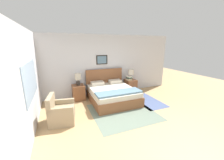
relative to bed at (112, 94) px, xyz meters
name	(u,v)px	position (x,y,z in m)	size (l,w,h in m)	color
ground_plane	(136,132)	(-0.21, -2.10, -0.30)	(16.00, 16.00, 0.00)	tan
wall_back	(99,65)	(-0.21, 1.02, 1.00)	(7.15, 0.09, 2.60)	silver
wall_left	(30,78)	(-2.61, -0.57, 1.00)	(0.08, 5.49, 2.60)	silver
area_rug_main	(123,112)	(-0.03, -1.00, -0.29)	(2.02, 1.97, 0.01)	slate
area_rug_bedside	(147,101)	(1.29, -0.52, -0.29)	(0.89, 1.59, 0.01)	#47567F
bed	(112,94)	(0.00, 0.00, 0.00)	(1.67, 1.92, 1.14)	brown
armchair	(61,113)	(-1.94, -0.86, -0.01)	(0.77, 0.80, 0.82)	#998466
nightstand_near_window	(79,92)	(-1.20, 0.68, 0.00)	(0.47, 0.54, 0.60)	brown
nightstand_by_door	(130,86)	(1.20, 0.68, 0.00)	(0.47, 0.54, 0.60)	brown
table_lamp_near_window	(78,78)	(-1.19, 0.69, 0.61)	(0.25, 0.25, 0.47)	#2D2823
table_lamp_by_door	(131,73)	(1.22, 0.69, 0.61)	(0.25, 0.25, 0.47)	#2D2823
book_thick_bottom	(129,80)	(1.10, 0.63, 0.32)	(0.25, 0.27, 0.04)	beige
book_hardcover_middle	(129,79)	(1.10, 0.63, 0.36)	(0.20, 0.27, 0.04)	beige
book_novel_upper	(129,78)	(1.10, 0.63, 0.39)	(0.21, 0.23, 0.03)	#232328
book_slim_near_top	(129,77)	(1.10, 0.63, 0.43)	(0.18, 0.24, 0.04)	#4C7551
book_paperback_top	(129,77)	(1.10, 0.63, 0.47)	(0.22, 0.25, 0.04)	silver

